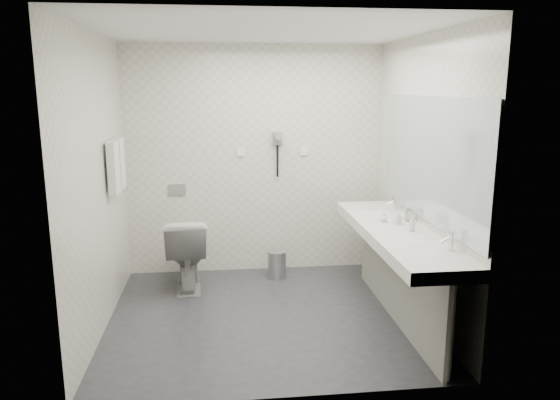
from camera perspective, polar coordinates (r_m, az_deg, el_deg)
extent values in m
plane|color=#2A2B2F|center=(4.94, -1.57, -12.41)|extent=(2.80, 2.80, 0.00)
plane|color=silver|center=(4.51, -1.76, 17.84)|extent=(2.80, 2.80, 0.00)
plane|color=silver|center=(5.84, -2.77, 4.24)|extent=(2.80, 0.00, 2.80)
plane|color=silver|center=(3.30, 0.31, -1.92)|extent=(2.80, 0.00, 2.80)
plane|color=silver|center=(4.66, -19.08, 1.56)|extent=(0.00, 2.60, 2.60)
plane|color=silver|center=(4.88, 14.95, 2.28)|extent=(0.00, 2.60, 2.60)
cube|color=white|center=(4.70, 12.41, -3.58)|extent=(0.55, 2.20, 0.10)
cube|color=gray|center=(4.84, 12.46, -8.42)|extent=(0.03, 2.15, 0.75)
cylinder|color=silver|center=(3.97, 17.87, -13.49)|extent=(0.06, 0.06, 0.75)
cylinder|color=silver|center=(5.79, 9.42, -4.87)|extent=(0.06, 0.06, 0.75)
cube|color=#B2BCC6|center=(4.67, 15.80, 4.28)|extent=(0.02, 2.20, 1.05)
ellipsoid|color=white|center=(4.11, 15.35, -5.51)|extent=(0.40, 0.31, 0.05)
ellipsoid|color=white|center=(5.29, 10.17, -1.34)|extent=(0.40, 0.31, 0.05)
cylinder|color=silver|center=(4.16, 17.92, -4.17)|extent=(0.04, 0.04, 0.15)
cylinder|color=silver|center=(5.33, 12.21, -0.34)|extent=(0.04, 0.04, 0.15)
imported|color=beige|center=(4.81, 12.60, -1.90)|extent=(0.06, 0.06, 0.12)
imported|color=beige|center=(4.88, 11.13, -1.85)|extent=(0.08, 0.08, 0.08)
imported|color=beige|center=(4.61, 14.05, -2.47)|extent=(0.07, 0.07, 0.14)
cylinder|color=silver|center=(4.95, 13.81, -1.64)|extent=(0.06, 0.06, 0.10)
cylinder|color=silver|center=(5.00, 13.61, -1.51)|extent=(0.07, 0.07, 0.10)
imported|color=white|center=(5.56, -10.01, -5.59)|extent=(0.45, 0.76, 0.76)
cube|color=#B2B5BA|center=(5.88, -11.02, 1.12)|extent=(0.18, 0.02, 0.12)
cylinder|color=#B2B5BA|center=(5.82, -0.33, -7.01)|extent=(0.21, 0.21, 0.28)
cylinder|color=#B2B5BA|center=(5.77, -0.33, -5.61)|extent=(0.20, 0.20, 0.02)
cylinder|color=silver|center=(5.14, -17.48, 5.98)|extent=(0.02, 0.62, 0.02)
cube|color=silver|center=(5.03, -17.50, 3.33)|extent=(0.07, 0.24, 0.48)
cube|color=silver|center=(5.30, -16.95, 3.79)|extent=(0.07, 0.24, 0.48)
cube|color=gray|center=(5.81, -0.29, 6.68)|extent=(0.10, 0.04, 0.14)
cylinder|color=gray|center=(5.73, -0.22, 6.92)|extent=(0.08, 0.14, 0.08)
cylinder|color=black|center=(5.82, -0.27, 4.22)|extent=(0.02, 0.02, 0.35)
cube|color=white|center=(5.81, -4.25, 5.17)|extent=(0.09, 0.02, 0.09)
cube|color=white|center=(5.88, 2.61, 5.27)|extent=(0.09, 0.02, 0.09)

